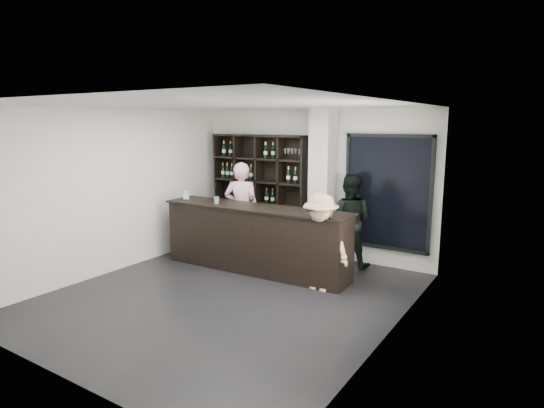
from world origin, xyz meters
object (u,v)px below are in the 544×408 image
Objects in this scene: wine_shelf at (260,192)px; customer at (320,243)px; tasting_counter at (255,239)px; taster_black at (349,221)px; taster_pink at (242,210)px.

wine_shelf reaches higher than customer.
customer is (1.41, -0.23, 0.19)m from tasting_counter.
wine_shelf is 0.67× the size of tasting_counter.
wine_shelf reaches higher than tasting_counter.
tasting_counter is (0.80, -1.33, -0.61)m from wine_shelf.
wine_shelf reaches higher than taster_black.
tasting_counter is 1.76m from taster_black.
taster_pink is at bearing 4.54° from taster_black.
taster_black is at bearing 171.99° from taster_pink.
wine_shelf is 2.74m from customer.
wine_shelf is 2.13m from taster_black.
taster_black is (2.05, 0.55, -0.08)m from taster_pink.
wine_shelf is at bearing 150.36° from customer.
taster_pink is (-0.75, 0.61, 0.35)m from tasting_counter.
taster_black reaches higher than customer.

